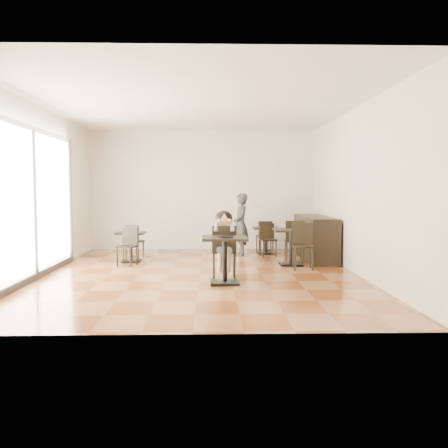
{
  "coord_description": "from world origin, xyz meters",
  "views": [
    {
      "loc": [
        0.21,
        -9.52,
        1.63
      ],
      "look_at": [
        0.45,
        -0.5,
        1.0
      ],
      "focal_mm": 40.0,
      "sensor_mm": 36.0,
      "label": 1
    }
  ],
  "objects_px": {
    "adult_patron": "(241,224)",
    "chair_mid_b": "(303,246)",
    "cafe_table_left": "(131,247)",
    "chair_back_a": "(264,236)",
    "child": "(224,245)",
    "chair_mid_a": "(294,241)",
    "cafe_table_mid": "(291,247)",
    "child_chair": "(224,252)",
    "child_table": "(225,260)",
    "chair_back_b": "(268,240)",
    "chair_left_a": "(135,241)",
    "cafe_table_back": "(266,240)",
    "chair_left_b": "(127,247)"
  },
  "relations": [
    {
      "from": "cafe_table_back",
      "to": "child_chair",
      "type": "bearing_deg",
      "value": -108.45
    },
    {
      "from": "cafe_table_mid",
      "to": "chair_back_a",
      "type": "distance_m",
      "value": 2.45
    },
    {
      "from": "child",
      "to": "chair_left_b",
      "type": "bearing_deg",
      "value": 142.4
    },
    {
      "from": "child_table",
      "to": "chair_back_b",
      "type": "height_order",
      "value": "child_table"
    },
    {
      "from": "chair_left_a",
      "to": "cafe_table_left",
      "type": "bearing_deg",
      "value": 105.25
    },
    {
      "from": "chair_mid_a",
      "to": "chair_left_a",
      "type": "xyz_separation_m",
      "value": [
        -3.67,
        0.6,
        -0.07
      ]
    },
    {
      "from": "child",
      "to": "chair_mid_a",
      "type": "height_order",
      "value": "child"
    },
    {
      "from": "cafe_table_back",
      "to": "chair_back_b",
      "type": "relative_size",
      "value": 0.83
    },
    {
      "from": "chair_left_a",
      "to": "child_chair",
      "type": "bearing_deg",
      "value": 142.59
    },
    {
      "from": "chair_mid_b",
      "to": "cafe_table_mid",
      "type": "bearing_deg",
      "value": 110.11
    },
    {
      "from": "child_chair",
      "to": "chair_back_a",
      "type": "bearing_deg",
      "value": -106.29
    },
    {
      "from": "cafe_table_mid",
      "to": "chair_mid_b",
      "type": "relative_size",
      "value": 0.83
    },
    {
      "from": "chair_mid_b",
      "to": "chair_back_a",
      "type": "relative_size",
      "value": 1.16
    },
    {
      "from": "chair_mid_b",
      "to": "child",
      "type": "bearing_deg",
      "value": -145.24
    },
    {
      "from": "cafe_table_left",
      "to": "child_table",
      "type": "bearing_deg",
      "value": -52.66
    },
    {
      "from": "child_chair",
      "to": "chair_back_a",
      "type": "xyz_separation_m",
      "value": [
        1.15,
        3.95,
        -0.09
      ]
    },
    {
      "from": "chair_left_a",
      "to": "chair_left_b",
      "type": "height_order",
      "value": "same"
    },
    {
      "from": "child_chair",
      "to": "chair_left_b",
      "type": "distance_m",
      "value": 2.57
    },
    {
      "from": "adult_patron",
      "to": "child",
      "type": "bearing_deg",
      "value": -16.46
    },
    {
      "from": "child_table",
      "to": "chair_back_a",
      "type": "bearing_deg",
      "value": 75.61
    },
    {
      "from": "chair_left_a",
      "to": "chair_back_a",
      "type": "xyz_separation_m",
      "value": [
        3.19,
        1.28,
        0.0
      ]
    },
    {
      "from": "cafe_table_mid",
      "to": "child_table",
      "type": "bearing_deg",
      "value": -125.6
    },
    {
      "from": "chair_mid_a",
      "to": "chair_back_b",
      "type": "bearing_deg",
      "value": -55.81
    },
    {
      "from": "cafe_table_back",
      "to": "chair_mid_b",
      "type": "distance_m",
      "value": 2.54
    },
    {
      "from": "adult_patron",
      "to": "chair_mid_b",
      "type": "relative_size",
      "value": 1.64
    },
    {
      "from": "chair_mid_a",
      "to": "chair_mid_b",
      "type": "height_order",
      "value": "same"
    },
    {
      "from": "child",
      "to": "cafe_table_left",
      "type": "distance_m",
      "value": 2.95
    },
    {
      "from": "chair_mid_a",
      "to": "chair_left_a",
      "type": "height_order",
      "value": "chair_mid_a"
    },
    {
      "from": "child_chair",
      "to": "chair_left_a",
      "type": "xyz_separation_m",
      "value": [
        -2.03,
        2.67,
        -0.09
      ]
    },
    {
      "from": "cafe_table_mid",
      "to": "chair_mid_a",
      "type": "height_order",
      "value": "chair_mid_a"
    },
    {
      "from": "cafe_table_back",
      "to": "chair_mid_a",
      "type": "bearing_deg",
      "value": -70.76
    },
    {
      "from": "child_chair",
      "to": "adult_patron",
      "type": "xyz_separation_m",
      "value": [
        0.5,
        3.16,
        0.27
      ]
    },
    {
      "from": "cafe_table_back",
      "to": "chair_mid_a",
      "type": "height_order",
      "value": "chair_mid_a"
    },
    {
      "from": "chair_mid_a",
      "to": "cafe_table_left",
      "type": "bearing_deg",
      "value": 3.42
    },
    {
      "from": "adult_patron",
      "to": "chair_left_b",
      "type": "xyz_separation_m",
      "value": [
        -2.54,
        -1.59,
        -0.36
      ]
    },
    {
      "from": "chair_mid_b",
      "to": "chair_back_a",
      "type": "bearing_deg",
      "value": 103.4
    },
    {
      "from": "chair_back_a",
      "to": "chair_back_b",
      "type": "relative_size",
      "value": 1.0
    },
    {
      "from": "child_table",
      "to": "chair_left_a",
      "type": "bearing_deg",
      "value": 122.32
    },
    {
      "from": "child_chair",
      "to": "chair_left_a",
      "type": "distance_m",
      "value": 3.36
    },
    {
      "from": "chair_left_b",
      "to": "chair_back_b",
      "type": "xyz_separation_m",
      "value": [
        3.19,
        1.34,
        0.0
      ]
    },
    {
      "from": "cafe_table_back",
      "to": "chair_mid_a",
      "type": "xyz_separation_m",
      "value": [
        0.48,
        -1.39,
        0.13
      ]
    },
    {
      "from": "cafe_table_left",
      "to": "cafe_table_mid",
      "type": "bearing_deg",
      "value": -9.65
    },
    {
      "from": "adult_patron",
      "to": "cafe_table_back",
      "type": "xyz_separation_m",
      "value": [
        0.65,
        0.3,
        -0.43
      ]
    },
    {
      "from": "chair_mid_b",
      "to": "chair_back_a",
      "type": "height_order",
      "value": "chair_mid_b"
    },
    {
      "from": "child_chair",
      "to": "child",
      "type": "relative_size",
      "value": 0.79
    },
    {
      "from": "child_chair",
      "to": "child",
      "type": "height_order",
      "value": "child"
    },
    {
      "from": "cafe_table_mid",
      "to": "chair_left_b",
      "type": "relative_size",
      "value": 0.97
    },
    {
      "from": "chair_mid_b",
      "to": "child_chair",
      "type": "bearing_deg",
      "value": -145.24
    },
    {
      "from": "chair_mid_b",
      "to": "cafe_table_left",
      "type": "bearing_deg",
      "value": 166.81
    },
    {
      "from": "child",
      "to": "adult_patron",
      "type": "relative_size",
      "value": 0.81
    }
  ]
}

